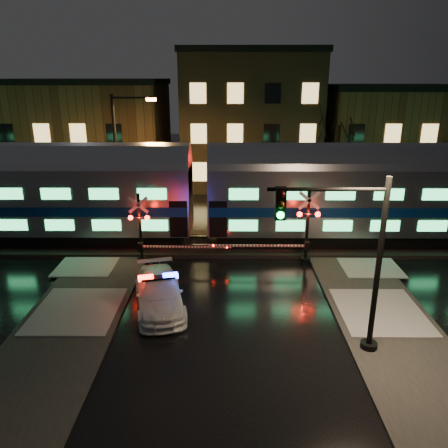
% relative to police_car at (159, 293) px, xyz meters
% --- Properties ---
extents(ground, '(120.00, 120.00, 0.00)m').
position_rel_police_car_xyz_m(ground, '(3.00, 2.52, -0.71)').
color(ground, black).
rests_on(ground, ground).
extents(ballast, '(90.00, 4.20, 0.24)m').
position_rel_police_car_xyz_m(ballast, '(3.00, 7.52, -0.59)').
color(ballast, black).
rests_on(ballast, ground).
extents(sidewalk_left, '(4.00, 20.00, 0.12)m').
position_rel_police_car_xyz_m(sidewalk_left, '(-3.50, -3.48, -0.65)').
color(sidewalk_left, '#2D2D2D').
rests_on(sidewalk_left, ground).
extents(sidewalk_right, '(4.00, 20.00, 0.12)m').
position_rel_police_car_xyz_m(sidewalk_right, '(9.50, -3.48, -0.65)').
color(sidewalk_right, '#2D2D2D').
rests_on(sidewalk_right, ground).
extents(building_left, '(14.00, 10.00, 9.00)m').
position_rel_police_car_xyz_m(building_left, '(-10.00, 24.52, 3.79)').
color(building_left, brown).
rests_on(building_left, ground).
extents(building_mid, '(12.00, 11.00, 11.50)m').
position_rel_police_car_xyz_m(building_mid, '(5.00, 25.02, 5.04)').
color(building_mid, brown).
rests_on(building_mid, ground).
extents(building_right, '(12.00, 10.00, 8.50)m').
position_rel_police_car_xyz_m(building_right, '(18.00, 24.52, 3.54)').
color(building_right, brown).
rests_on(building_right, ground).
extents(train, '(51.00, 3.12, 5.92)m').
position_rel_police_car_xyz_m(train, '(1.36, 7.51, 2.67)').
color(train, black).
rests_on(train, ballast).
extents(police_car, '(3.01, 5.17, 1.57)m').
position_rel_police_car_xyz_m(police_car, '(0.00, 0.00, 0.00)').
color(police_car, white).
rests_on(police_car, ground).
extents(crossing_signal_right, '(5.93, 0.66, 4.20)m').
position_rel_police_car_xyz_m(crossing_signal_right, '(6.86, 4.83, 1.03)').
color(crossing_signal_right, black).
rests_on(crossing_signal_right, ground).
extents(crossing_signal_left, '(5.50, 0.64, 3.89)m').
position_rel_police_car_xyz_m(crossing_signal_left, '(-1.31, 4.82, 0.90)').
color(crossing_signal_left, black).
rests_on(crossing_signal_left, ground).
extents(traffic_light, '(4.25, 0.74, 6.57)m').
position_rel_police_car_xyz_m(traffic_light, '(7.17, -3.14, 2.78)').
color(traffic_light, black).
rests_on(traffic_light, ground).
extents(streetlight, '(2.88, 0.30, 8.61)m').
position_rel_police_car_xyz_m(streetlight, '(-4.03, 11.52, 4.25)').
color(streetlight, black).
rests_on(streetlight, ground).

